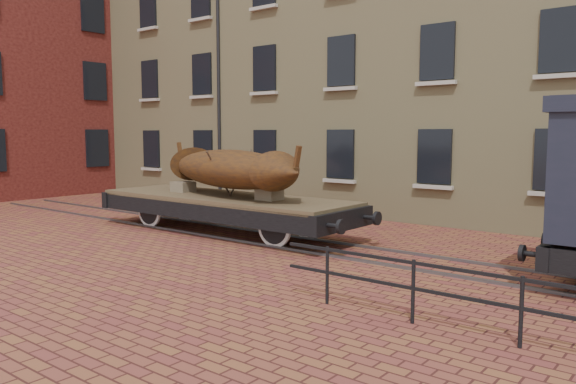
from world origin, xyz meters
The scene contains 5 objects.
ground centered at (0.00, 0.00, 0.00)m, with size 90.00×90.00×0.00m, color brown.
warehouse_cream centered at (3.00, 9.99, 7.00)m, with size 40.00×10.19×14.00m.
rail_track centered at (0.00, 0.00, 0.03)m, with size 30.00×1.52×0.06m.
flatcar_wagon centered at (-3.31, 0.00, 0.88)m, with size 9.38×2.54×1.42m.
iron_boat centered at (-3.03, 0.00, 1.90)m, with size 6.32×2.96×1.53m.
Camera 1 is at (8.34, -11.57, 2.92)m, focal length 35.00 mm.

